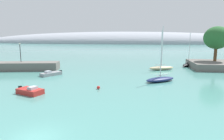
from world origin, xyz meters
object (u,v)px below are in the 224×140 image
at_px(sailboat_sand_near_shore, 161,68).
at_px(motorboat_red_foreground, 30,91).
at_px(sailboat_navy_mid_mooring, 160,79).
at_px(motorboat_grey_alongside_breakwater, 51,74).
at_px(harbor_lamp_post, 20,50).
at_px(tree_clump_shore, 217,38).
at_px(sailboat_black_outer_mooring, 188,64).
at_px(mooring_buoy_red, 98,87).

relative_size(sailboat_sand_near_shore, motorboat_red_foreground, 2.42).
relative_size(sailboat_navy_mid_mooring, motorboat_grey_alongside_breakwater, 2.02).
height_order(motorboat_red_foreground, motorboat_grey_alongside_breakwater, motorboat_red_foreground).
relative_size(sailboat_navy_mid_mooring, harbor_lamp_post, 2.02).
bearing_deg(tree_clump_shore, sailboat_navy_mid_mooring, -129.90).
xyz_separation_m(tree_clump_shore, motorboat_red_foreground, (-35.38, -29.71, -7.37)).
xyz_separation_m(sailboat_navy_mid_mooring, harbor_lamp_post, (-32.72, 8.17, 4.28)).
xyz_separation_m(sailboat_sand_near_shore, sailboat_black_outer_mooring, (8.15, 7.85, -0.08)).
bearing_deg(tree_clump_shore, mooring_buoy_red, -135.34).
relative_size(tree_clump_shore, motorboat_red_foreground, 2.06).
bearing_deg(harbor_lamp_post, mooring_buoy_red, -33.40).
bearing_deg(sailboat_sand_near_shore, tree_clump_shore, 1.91).
bearing_deg(sailboat_black_outer_mooring, sailboat_navy_mid_mooring, -173.96).
xyz_separation_m(motorboat_grey_alongside_breakwater, harbor_lamp_post, (-10.32, 5.63, 4.41)).
distance_m(sailboat_black_outer_mooring, harbor_lamp_post, 44.48).
relative_size(sailboat_black_outer_mooring, harbor_lamp_post, 1.97).
relative_size(sailboat_black_outer_mooring, mooring_buoy_red, 17.66).
height_order(sailboat_navy_mid_mooring, sailboat_black_outer_mooring, sailboat_navy_mid_mooring).
height_order(tree_clump_shore, motorboat_grey_alongside_breakwater, tree_clump_shore).
distance_m(motorboat_red_foreground, motorboat_grey_alongside_breakwater, 13.49).
bearing_deg(harbor_lamp_post, tree_clump_shore, 12.65).
bearing_deg(tree_clump_shore, harbor_lamp_post, -167.35).
height_order(sailboat_sand_near_shore, motorboat_red_foreground, sailboat_sand_near_shore).
bearing_deg(sailboat_navy_mid_mooring, sailboat_sand_near_shore, -131.34).
xyz_separation_m(sailboat_navy_mid_mooring, sailboat_black_outer_mooring, (9.71, 20.81, -0.02)).
bearing_deg(mooring_buoy_red, sailboat_navy_mid_mooring, 33.47).
xyz_separation_m(sailboat_sand_near_shore, harbor_lamp_post, (-34.28, -4.79, 4.21)).
bearing_deg(motorboat_red_foreground, tree_clump_shore, 60.19).
height_order(sailboat_sand_near_shore, motorboat_grey_alongside_breakwater, sailboat_sand_near_shore).
distance_m(motorboat_grey_alongside_breakwater, mooring_buoy_red, 15.36).
relative_size(sailboat_navy_mid_mooring, mooring_buoy_red, 18.04).
xyz_separation_m(sailboat_navy_mid_mooring, motorboat_red_foreground, (-19.40, -10.60, -0.09)).
distance_m(sailboat_sand_near_shore, sailboat_navy_mid_mooring, 13.05).
xyz_separation_m(sailboat_navy_mid_mooring, mooring_buoy_red, (-10.15, -6.71, -0.25)).
height_order(tree_clump_shore, sailboat_black_outer_mooring, tree_clump_shore).
xyz_separation_m(sailboat_sand_near_shore, sailboat_navy_mid_mooring, (-1.56, -12.96, -0.06)).
distance_m(tree_clump_shore, sailboat_navy_mid_mooring, 25.95).
height_order(sailboat_navy_mid_mooring, harbor_lamp_post, sailboat_navy_mid_mooring).
distance_m(sailboat_sand_near_shore, harbor_lamp_post, 34.87).
xyz_separation_m(sailboat_sand_near_shore, motorboat_red_foreground, (-20.96, -23.56, -0.15)).
xyz_separation_m(tree_clump_shore, mooring_buoy_red, (-26.13, -25.82, -7.53)).
relative_size(motorboat_red_foreground, harbor_lamp_post, 0.95).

